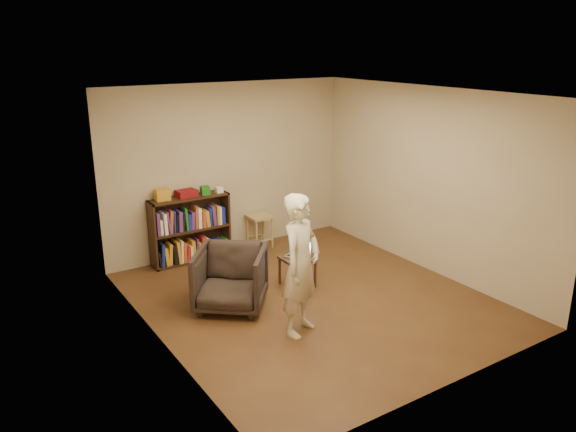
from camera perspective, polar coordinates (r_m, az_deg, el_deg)
floor at (r=7.30m, az=2.43°, el=-8.45°), size 4.50×4.50×0.00m
ceiling at (r=6.59m, az=2.72°, el=12.33°), size 4.50×4.50×0.00m
wall_back at (r=8.70m, az=-6.08°, el=4.84°), size 4.00×0.00×4.00m
wall_left at (r=5.95m, az=-13.34°, el=-1.53°), size 0.00×4.50×4.50m
wall_right at (r=8.12m, az=14.16°, el=3.49°), size 0.00×4.50×4.50m
bookshelf at (r=8.50m, az=-9.91°, el=-1.68°), size 1.20×0.30×1.00m
box_yellow at (r=8.19m, az=-12.64°, el=2.14°), size 0.21×0.16×0.17m
red_cloth at (r=8.32m, az=-10.29°, el=2.28°), size 0.30×0.23×0.10m
box_green at (r=8.39m, az=-8.43°, el=2.58°), size 0.14×0.14×0.12m
box_white at (r=8.48m, az=-7.01°, el=2.65°), size 0.11×0.11×0.08m
stool at (r=8.94m, az=-2.89°, el=-0.55°), size 0.37×0.37×0.53m
armchair at (r=6.97m, az=-5.87°, el=-6.35°), size 1.17×1.17×0.77m
side_table at (r=7.54m, az=0.96°, el=-4.73°), size 0.40×0.40×0.41m
laptop at (r=7.55m, az=1.15°, el=-3.67°), size 0.36×0.39×0.23m
person at (r=6.21m, az=1.31°, el=-5.01°), size 0.71×0.62×1.63m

